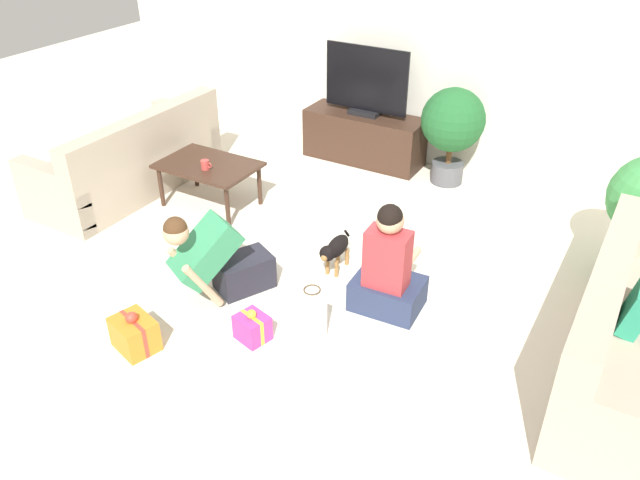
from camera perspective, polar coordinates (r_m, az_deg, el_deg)
The scene contains 15 objects.
ground_plane at distance 5.18m, azimuth -0.90°, elevation -3.47°, with size 16.00×16.00×0.00m, color beige.
wall_back at distance 6.83m, azimuth 10.98°, elevation 16.88°, with size 8.40×0.06×2.60m.
sofa_left at distance 6.73m, azimuth -16.91°, elevation 6.84°, with size 0.84×2.02×0.85m.
sofa_right at distance 4.55m, azimuth 27.03°, elevation -8.58°, with size 0.84×2.02×0.85m.
coffee_table at distance 6.18m, azimuth -10.15°, elevation 6.47°, with size 0.94×0.64×0.45m.
tv_console at distance 7.14m, azimuth 4.05°, elevation 9.33°, with size 1.35×0.47×0.55m.
tv at distance 6.93m, azimuth 4.24°, elevation 14.00°, with size 0.96×0.20×0.75m.
potted_plant_back_right at distance 6.61m, azimuth 12.03°, elevation 10.29°, with size 0.65×0.65×1.02m.
person_kneeling at distance 4.85m, azimuth -9.34°, elevation -1.68°, with size 0.63×0.84×0.80m.
person_sitting at distance 4.69m, azimuth 6.23°, elevation -2.90°, with size 0.54×0.50×0.92m.
dog at distance 5.13m, azimuth 1.39°, elevation -0.83°, with size 0.15×0.49×0.33m.
gift_box_a at distance 4.54m, azimuth -6.20°, elevation -7.93°, with size 0.27×0.25×0.25m.
gift_box_b at distance 4.61m, azimuth -16.59°, elevation -8.20°, with size 0.36×0.32×0.31m.
gift_bag_a at distance 4.47m, azimuth -0.72°, elevation -6.78°, with size 0.20×0.13×0.42m.
mug at distance 6.04m, azimuth -10.44°, elevation 6.78°, with size 0.12×0.08×0.09m.
Camera 1 is at (2.21, -3.62, 2.98)m, focal length 35.00 mm.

